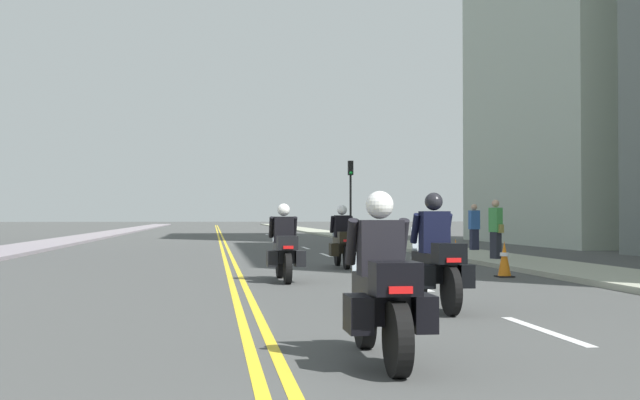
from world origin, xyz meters
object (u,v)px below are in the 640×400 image
object	(u,v)px
motorcycle_0	(382,293)
traffic_cone_1	(456,253)
pedestrian_2	(496,230)
motorcycle_3	(343,242)
traffic_cone_0	(504,259)
motorcycle_2	(284,250)
traffic_light_far	(351,185)
motorcycle_1	(436,262)
pedestrian_1	(474,228)

from	to	relation	value
motorcycle_0	traffic_cone_1	distance (m)	14.28
traffic_cone_1	pedestrian_2	bearing A→B (deg)	38.52
motorcycle_3	traffic_cone_0	world-z (taller)	motorcycle_3
traffic_cone_0	pedestrian_2	world-z (taller)	pedestrian_2
motorcycle_2	traffic_cone_0	distance (m)	4.93
motorcycle_2	pedestrian_2	size ratio (longest dim) A/B	1.20
motorcycle_0	traffic_light_far	bearing A→B (deg)	80.68
motorcycle_1	traffic_cone_0	world-z (taller)	motorcycle_1
pedestrian_1	motorcycle_0	bearing A→B (deg)	59.19
traffic_cone_0	traffic_light_far	world-z (taller)	traffic_light_far
motorcycle_0	traffic_light_far	world-z (taller)	traffic_light_far
motorcycle_1	pedestrian_1	world-z (taller)	pedestrian_1
motorcycle_1	traffic_cone_1	xyz separation A→B (m)	(3.29, 9.52, -0.33)
traffic_cone_0	pedestrian_1	distance (m)	11.21
traffic_light_far	pedestrian_1	bearing A→B (deg)	-83.79
traffic_cone_0	pedestrian_1	xyz separation A→B (m)	(2.99, 10.79, 0.52)
motorcycle_1	traffic_light_far	world-z (taller)	traffic_light_far
motorcycle_1	pedestrian_1	size ratio (longest dim) A/B	1.25
motorcycle_0	traffic_cone_0	size ratio (longest dim) A/B	2.67
motorcycle_0	motorcycle_3	world-z (taller)	motorcycle_3
traffic_cone_0	motorcycle_0	bearing A→B (deg)	-116.69
motorcycle_3	traffic_light_far	bearing A→B (deg)	79.74
motorcycle_0	motorcycle_1	size ratio (longest dim) A/B	0.95
motorcycle_1	traffic_light_far	distance (m)	32.79
motorcycle_3	traffic_cone_0	bearing A→B (deg)	-49.79
pedestrian_2	motorcycle_2	bearing A→B (deg)	-69.91
motorcycle_0	motorcycle_1	distance (m)	4.21
motorcycle_0	traffic_cone_0	distance (m)	10.73
traffic_cone_1	pedestrian_1	xyz separation A→B (m)	(2.89, 6.97, 0.56)
motorcycle_2	traffic_light_far	xyz separation A→B (m)	(6.15, 27.19, 2.40)
traffic_cone_1	traffic_light_far	xyz separation A→B (m)	(1.16, 22.87, 2.69)
motorcycle_0	motorcycle_3	distance (m)	13.29
motorcycle_1	pedestrian_2	world-z (taller)	pedestrian_2
traffic_light_far	pedestrian_1	world-z (taller)	traffic_light_far
motorcycle_0	pedestrian_1	distance (m)	21.82
traffic_cone_0	pedestrian_2	xyz separation A→B (m)	(1.69, 5.09, 0.55)
motorcycle_2	pedestrian_2	distance (m)	8.64
traffic_cone_0	traffic_light_far	distance (m)	26.85
motorcycle_0	motorcycle_3	bearing A→B (deg)	82.35
traffic_cone_0	traffic_cone_1	world-z (taller)	traffic_cone_0
motorcycle_1	motorcycle_3	size ratio (longest dim) A/B	1.04
motorcycle_1	motorcycle_2	xyz separation A→B (m)	(-1.71, 5.21, -0.04)
motorcycle_2	motorcycle_3	xyz separation A→B (m)	(1.89, 4.08, 0.01)
traffic_cone_0	traffic_light_far	size ratio (longest dim) A/B	0.18
pedestrian_2	motorcycle_1	bearing A→B (deg)	-44.53
motorcycle_2	traffic_cone_0	world-z (taller)	motorcycle_2
motorcycle_0	pedestrian_2	bearing A→B (deg)	66.27
motorcycle_0	motorcycle_1	bearing A→B (deg)	67.41
traffic_cone_0	pedestrian_1	world-z (taller)	pedestrian_1
motorcycle_2	motorcycle_0	bearing A→B (deg)	-90.54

